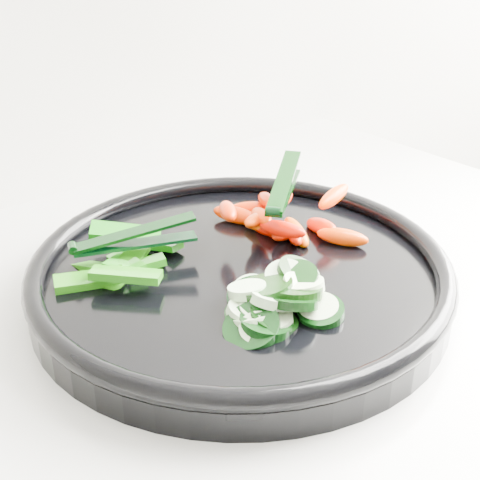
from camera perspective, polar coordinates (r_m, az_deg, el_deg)
veggie_tray at (r=0.60m, az=0.00°, el=-2.94°), size 0.47×0.47×0.04m
cucumber_pile at (r=0.54m, az=2.92°, el=-5.34°), size 0.12×0.11×0.04m
carrot_pile at (r=0.65m, az=3.43°, el=1.82°), size 0.14×0.15×0.05m
pepper_pile at (r=0.60m, az=-10.06°, el=-1.80°), size 0.13×0.12×0.04m
tong_carrot at (r=0.64m, az=3.71°, el=4.50°), size 0.10×0.08×0.02m
tong_pepper at (r=0.60m, az=-9.26°, el=0.10°), size 0.11×0.06×0.02m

